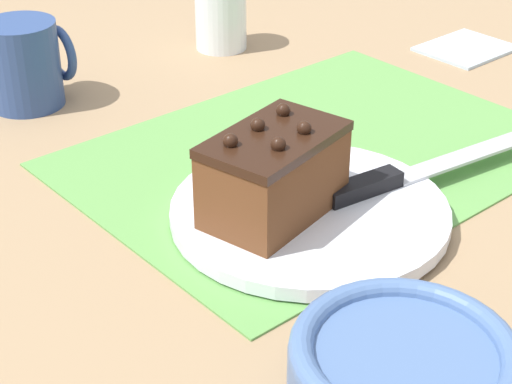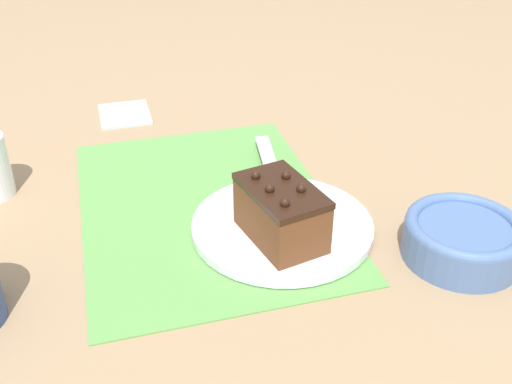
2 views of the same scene
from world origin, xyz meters
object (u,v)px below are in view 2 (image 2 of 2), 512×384
at_px(cake_plate, 282,226).
at_px(small_bowl, 463,238).
at_px(chocolate_cake, 281,212).
at_px(serving_knife, 277,183).

xyz_separation_m(cake_plate, small_bowl, (-0.11, -0.20, 0.02)).
height_order(cake_plate, small_bowl, small_bowl).
xyz_separation_m(cake_plate, chocolate_cake, (-0.03, 0.01, 0.04)).
relative_size(cake_plate, small_bowl, 1.65).
xyz_separation_m(cake_plate, serving_knife, (0.09, -0.02, 0.01)).
height_order(cake_plate, serving_knife, serving_knife).
distance_m(chocolate_cake, small_bowl, 0.22).
bearing_deg(chocolate_cake, small_bowl, -110.77).
distance_m(cake_plate, chocolate_cake, 0.05).
xyz_separation_m(chocolate_cake, small_bowl, (-0.08, -0.21, -0.02)).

